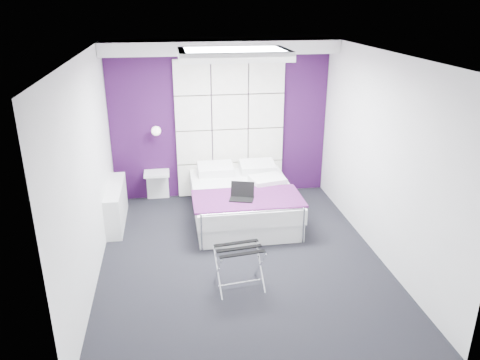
# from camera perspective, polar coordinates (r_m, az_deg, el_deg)

# --- Properties ---
(floor) EXTENTS (4.40, 4.40, 0.00)m
(floor) POSITION_cam_1_polar(r_m,az_deg,el_deg) (6.24, 0.12, -9.44)
(floor) COLOR black
(floor) RESTS_ON ground
(ceiling) EXTENTS (4.40, 4.40, 0.00)m
(ceiling) POSITION_cam_1_polar(r_m,az_deg,el_deg) (5.39, 0.14, 15.04)
(ceiling) COLOR white
(ceiling) RESTS_ON wall_back
(wall_back) EXTENTS (3.60, 0.00, 3.60)m
(wall_back) POSITION_cam_1_polar(r_m,az_deg,el_deg) (7.77, -2.40, 7.23)
(wall_back) COLOR silver
(wall_back) RESTS_ON floor
(wall_left) EXTENTS (0.00, 4.40, 4.40)m
(wall_left) POSITION_cam_1_polar(r_m,az_deg,el_deg) (5.70, -18.04, 0.88)
(wall_left) COLOR silver
(wall_left) RESTS_ON floor
(wall_right) EXTENTS (0.00, 4.40, 4.40)m
(wall_right) POSITION_cam_1_polar(r_m,az_deg,el_deg) (6.21, 16.79, 2.66)
(wall_right) COLOR silver
(wall_right) RESTS_ON floor
(accent_wall) EXTENTS (3.58, 0.02, 2.58)m
(accent_wall) POSITION_cam_1_polar(r_m,az_deg,el_deg) (7.76, -2.39, 7.21)
(accent_wall) COLOR #2F0D39
(accent_wall) RESTS_ON wall_back
(soffit) EXTENTS (3.58, 0.50, 0.20)m
(soffit) POSITION_cam_1_polar(r_m,az_deg,el_deg) (7.32, -2.32, 15.90)
(soffit) COLOR white
(soffit) RESTS_ON wall_back
(headboard) EXTENTS (1.80, 0.08, 2.30)m
(headboard) POSITION_cam_1_polar(r_m,az_deg,el_deg) (7.77, -1.23, 6.24)
(headboard) COLOR silver
(headboard) RESTS_ON wall_back
(skylight) EXTENTS (1.36, 0.86, 0.12)m
(skylight) POSITION_cam_1_polar(r_m,az_deg,el_deg) (5.99, -0.78, 15.18)
(skylight) COLOR white
(skylight) RESTS_ON ceiling
(wall_lamp) EXTENTS (0.15, 0.15, 0.15)m
(wall_lamp) POSITION_cam_1_polar(r_m,az_deg,el_deg) (7.62, -10.18, 5.99)
(wall_lamp) COLOR white
(wall_lamp) RESTS_ON wall_back
(radiator) EXTENTS (0.22, 1.20, 0.60)m
(radiator) POSITION_cam_1_polar(r_m,az_deg,el_deg) (7.25, -14.85, -2.93)
(radiator) COLOR white
(radiator) RESTS_ON floor
(bed) EXTENTS (1.56, 1.88, 0.67)m
(bed) POSITION_cam_1_polar(r_m,az_deg,el_deg) (7.19, 0.29, -2.56)
(bed) COLOR white
(bed) RESTS_ON floor
(nightstand) EXTENTS (0.41, 0.32, 0.05)m
(nightstand) POSITION_cam_1_polar(r_m,az_deg,el_deg) (7.80, -10.13, 0.80)
(nightstand) COLOR white
(nightstand) RESTS_ON wall_back
(luggage_rack) EXTENTS (0.53, 0.39, 0.52)m
(luggage_rack) POSITION_cam_1_polar(r_m,az_deg,el_deg) (5.53, -0.09, -10.64)
(luggage_rack) COLOR silver
(luggage_rack) RESTS_ON floor
(laptop) EXTENTS (0.33, 0.24, 0.24)m
(laptop) POSITION_cam_1_polar(r_m,az_deg,el_deg) (6.63, 0.14, -1.81)
(laptop) COLOR black
(laptop) RESTS_ON bed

